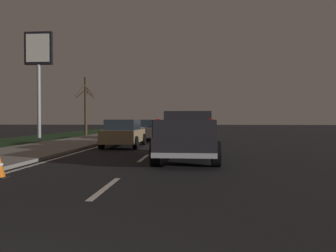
% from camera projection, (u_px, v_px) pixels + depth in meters
% --- Properties ---
extents(ground, '(144.00, 144.00, 0.00)m').
position_uv_depth(ground, '(170.00, 137.00, 28.85)').
color(ground, black).
extents(sidewalk_shoulder, '(108.00, 4.00, 0.12)m').
position_uv_depth(sidewalk_shoulder, '(107.00, 136.00, 29.27)').
color(sidewalk_shoulder, gray).
rests_on(sidewalk_shoulder, ground).
extents(grass_verge, '(108.00, 6.00, 0.01)m').
position_uv_depth(grass_verge, '(52.00, 137.00, 29.65)').
color(grass_verge, '#1E3819').
rests_on(grass_verge, ground).
extents(lane_markings, '(108.00, 3.54, 0.01)m').
position_uv_depth(lane_markings, '(144.00, 136.00, 30.67)').
color(lane_markings, silver).
rests_on(lane_markings, ground).
extents(pickup_truck, '(5.46, 2.36, 1.87)m').
position_uv_depth(pickup_truck, '(188.00, 136.00, 12.82)').
color(pickup_truck, '#232328').
rests_on(pickup_truck, ground).
extents(sedan_blue, '(4.44, 2.08, 1.54)m').
position_uv_depth(sedan_blue, '(193.00, 131.00, 22.08)').
color(sedan_blue, navy).
rests_on(sedan_blue, ground).
extents(sedan_white, '(4.42, 2.06, 1.54)m').
position_uv_depth(sedan_white, '(145.00, 130.00, 24.99)').
color(sedan_white, silver).
rests_on(sedan_white, ground).
extents(sedan_tan, '(4.42, 2.05, 1.54)m').
position_uv_depth(sedan_tan, '(124.00, 133.00, 18.49)').
color(sedan_tan, '#9E845B').
rests_on(sedan_tan, ground).
extents(sedan_red, '(4.43, 2.07, 1.54)m').
position_uv_depth(sedan_red, '(166.00, 125.00, 43.70)').
color(sedan_red, maroon).
rests_on(sedan_red, ground).
extents(gas_price_sign, '(0.27, 1.90, 7.45)m').
position_uv_depth(gas_price_sign, '(39.00, 59.00, 22.06)').
color(gas_price_sign, '#99999E').
rests_on(gas_price_sign, ground).
extents(bare_tree_far, '(1.37, 1.88, 5.81)m').
position_uv_depth(bare_tree_far, '(86.00, 105.00, 32.81)').
color(bare_tree_far, '#423323').
rests_on(bare_tree_far, ground).
extents(traffic_cone_near, '(0.36, 0.36, 0.58)m').
position_uv_depth(traffic_cone_near, '(0.00, 167.00, 8.60)').
color(traffic_cone_near, black).
rests_on(traffic_cone_near, ground).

